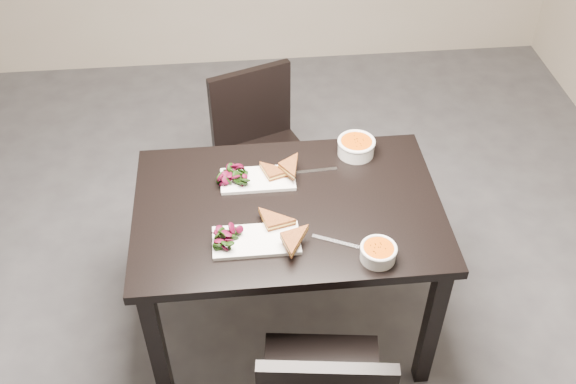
# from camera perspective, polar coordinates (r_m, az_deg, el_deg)

# --- Properties ---
(ground) EXTENTS (5.00, 5.00, 0.00)m
(ground) POSITION_cam_1_polar(r_m,az_deg,el_deg) (3.02, -7.94, -14.02)
(ground) COLOR #47474C
(ground) RESTS_ON ground
(table) EXTENTS (1.20, 0.80, 0.75)m
(table) POSITION_cam_1_polar(r_m,az_deg,el_deg) (2.60, -0.00, -2.75)
(table) COLOR black
(table) RESTS_ON ground
(chair_far) EXTENTS (0.54, 0.54, 0.85)m
(chair_far) POSITION_cam_1_polar(r_m,az_deg,el_deg) (3.26, -2.39, 4.18)
(chair_far) COLOR black
(chair_far) RESTS_ON ground
(plate_near) EXTENTS (0.32, 0.16, 0.02)m
(plate_near) POSITION_cam_1_polar(r_m,az_deg,el_deg) (2.39, -2.79, -4.26)
(plate_near) COLOR white
(plate_near) RESTS_ON table
(sandwich_near) EXTENTS (0.18, 0.16, 0.05)m
(sandwich_near) POSITION_cam_1_polar(r_m,az_deg,el_deg) (2.38, -1.28, -3.33)
(sandwich_near) COLOR brown
(sandwich_near) RESTS_ON plate_near
(salad_near) EXTENTS (0.10, 0.09, 0.04)m
(salad_near) POSITION_cam_1_polar(r_m,az_deg,el_deg) (2.37, -5.23, -3.92)
(salad_near) COLOR black
(salad_near) RESTS_ON plate_near
(soup_bowl_near) EXTENTS (0.13, 0.13, 0.06)m
(soup_bowl_near) POSITION_cam_1_polar(r_m,az_deg,el_deg) (2.34, 7.91, -5.22)
(soup_bowl_near) COLOR white
(soup_bowl_near) RESTS_ON table
(cutlery_near) EXTENTS (0.17, 0.09, 0.00)m
(cutlery_near) POSITION_cam_1_polar(r_m,az_deg,el_deg) (2.40, 4.19, -4.34)
(cutlery_near) COLOR silver
(cutlery_near) RESTS_ON table
(plate_far) EXTENTS (0.30, 0.15, 0.01)m
(plate_far) POSITION_cam_1_polar(r_m,az_deg,el_deg) (2.64, -2.66, 1.11)
(plate_far) COLOR white
(plate_far) RESTS_ON table
(sandwich_far) EXTENTS (0.18, 0.15, 0.05)m
(sandwich_far) POSITION_cam_1_polar(r_m,az_deg,el_deg) (2.61, -1.24, 1.51)
(sandwich_far) COLOR brown
(sandwich_far) RESTS_ON plate_far
(salad_far) EXTENTS (0.09, 0.08, 0.04)m
(salad_far) POSITION_cam_1_polar(r_m,az_deg,el_deg) (2.62, -4.86, 1.43)
(salad_far) COLOR black
(salad_far) RESTS_ON plate_far
(soup_bowl_far) EXTENTS (0.16, 0.16, 0.07)m
(soup_bowl_far) POSITION_cam_1_polar(r_m,az_deg,el_deg) (2.77, 5.98, 4.02)
(soup_bowl_far) COLOR white
(soup_bowl_far) RESTS_ON table
(cutlery_far) EXTENTS (0.18, 0.03, 0.00)m
(cutlery_far) POSITION_cam_1_polar(r_m,az_deg,el_deg) (2.69, 2.44, 1.88)
(cutlery_far) COLOR silver
(cutlery_far) RESTS_ON table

